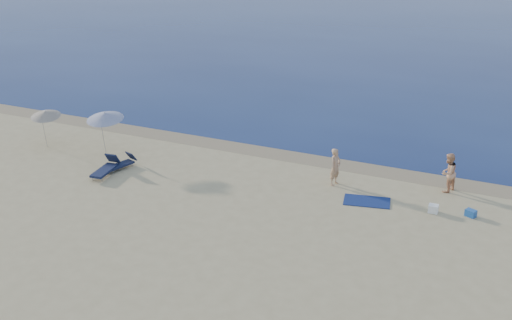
{
  "coord_description": "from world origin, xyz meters",
  "views": [
    {
      "loc": [
        9.15,
        -8.57,
        12.27
      ],
      "look_at": [
        -1.73,
        16.0,
        1.0
      ],
      "focal_mm": 45.0,
      "sensor_mm": 36.0,
      "label": 1
    }
  ],
  "objects_px": {
    "person_right": "(448,173)",
    "blue_cooler": "(471,213)",
    "umbrella_near": "(105,116)",
    "person_left": "(335,167)"
  },
  "relations": [
    {
      "from": "person_left",
      "to": "umbrella_near",
      "type": "relative_size",
      "value": 0.72
    },
    {
      "from": "person_left",
      "to": "umbrella_near",
      "type": "height_order",
      "value": "umbrella_near"
    },
    {
      "from": "person_right",
      "to": "person_left",
      "type": "bearing_deg",
      "value": -51.33
    },
    {
      "from": "person_right",
      "to": "umbrella_near",
      "type": "xyz_separation_m",
      "value": [
        -16.25,
        -2.55,
        1.17
      ]
    },
    {
      "from": "person_right",
      "to": "umbrella_near",
      "type": "bearing_deg",
      "value": -57.97
    },
    {
      "from": "person_right",
      "to": "umbrella_near",
      "type": "height_order",
      "value": "umbrella_near"
    },
    {
      "from": "blue_cooler",
      "to": "person_right",
      "type": "bearing_deg",
      "value": 146.86
    },
    {
      "from": "person_right",
      "to": "blue_cooler",
      "type": "distance_m",
      "value": 2.54
    },
    {
      "from": "blue_cooler",
      "to": "umbrella_near",
      "type": "relative_size",
      "value": 0.17
    },
    {
      "from": "person_right",
      "to": "umbrella_near",
      "type": "relative_size",
      "value": 0.75
    }
  ]
}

